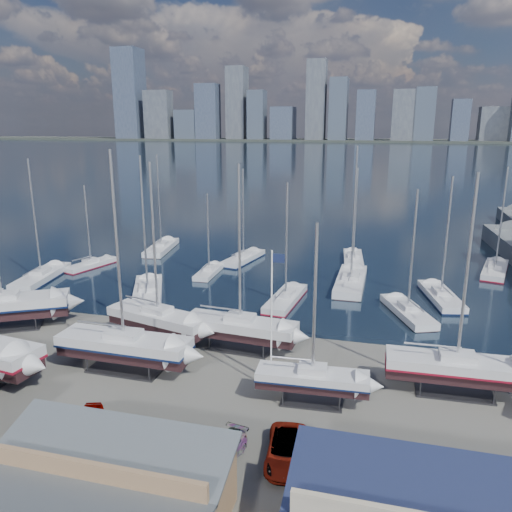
# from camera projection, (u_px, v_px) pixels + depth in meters

# --- Properties ---
(ground) EXTENTS (1400.00, 1400.00, 0.00)m
(ground) POSITION_uv_depth(u_px,v_px,m) (208.00, 379.00, 39.64)
(ground) COLOR #605E59
(ground) RESTS_ON ground
(water) EXTENTS (1400.00, 600.00, 0.40)m
(water) POSITION_uv_depth(u_px,v_px,m) (369.00, 155.00, 329.60)
(water) COLOR #1B2A3F
(water) RESTS_ON ground
(far_shore) EXTENTS (1400.00, 80.00, 2.20)m
(far_shore) POSITION_uv_depth(u_px,v_px,m) (378.00, 141.00, 572.44)
(far_shore) COLOR #2D332D
(far_shore) RESTS_ON ground
(skyline) EXTENTS (639.14, 43.80, 107.69)m
(skyline) POSITION_uv_depth(u_px,v_px,m) (373.00, 106.00, 558.79)
(skyline) COLOR #475166
(skyline) RESTS_ON far_shore
(shed_grey) EXTENTS (12.60, 8.40, 4.17)m
(shed_grey) POSITION_uv_depth(u_px,v_px,m) (94.00, 497.00, 24.13)
(shed_grey) COLOR #8C6B4C
(shed_grey) RESTS_ON ground
(sailboat_cradle_0) EXTENTS (12.48, 9.03, 19.67)m
(sailboat_cradle_0) POSITION_uv_depth(u_px,v_px,m) (3.00, 306.00, 49.00)
(sailboat_cradle_0) COLOR #2D2D33
(sailboat_cradle_0) RESTS_ON ground
(sailboat_cradle_2) EXTENTS (10.52, 5.32, 16.49)m
(sailboat_cradle_2) POSITION_uv_depth(u_px,v_px,m) (158.00, 319.00, 46.29)
(sailboat_cradle_2) COLOR #2D2D33
(sailboat_cradle_2) RESTS_ON ground
(sailboat_cradle_3) EXTENTS (11.18, 3.28, 17.85)m
(sailboat_cradle_3) POSITION_uv_depth(u_px,v_px,m) (124.00, 346.00, 40.55)
(sailboat_cradle_3) COLOR #2D2D33
(sailboat_cradle_3) RESTS_ON ground
(sailboat_cradle_4) EXTENTS (10.33, 3.60, 16.51)m
(sailboat_cradle_4) POSITION_uv_depth(u_px,v_px,m) (240.00, 327.00, 44.35)
(sailboat_cradle_4) COLOR #2D2D33
(sailboat_cradle_4) RESTS_ON ground
(sailboat_cradle_5) EXTENTS (8.23, 2.72, 13.34)m
(sailboat_cradle_5) POSITION_uv_depth(u_px,v_px,m) (312.00, 379.00, 35.75)
(sailboat_cradle_5) COLOR #2D2D33
(sailboat_cradle_5) RESTS_ON ground
(sailboat_cradle_6) EXTENTS (10.32, 3.16, 16.52)m
(sailboat_cradle_6) POSITION_uv_depth(u_px,v_px,m) (456.00, 368.00, 37.02)
(sailboat_cradle_6) COLOR #2D2D33
(sailboat_cradle_6) RESTS_ON ground
(sailboat_moored_0) EXTENTS (4.82, 11.26, 16.31)m
(sailboat_moored_0) POSITION_uv_depth(u_px,v_px,m) (42.00, 278.00, 64.61)
(sailboat_moored_0) COLOR black
(sailboat_moored_0) RESTS_ON water
(sailboat_moored_1) EXTENTS (4.55, 8.43, 12.14)m
(sailboat_moored_1) POSITION_uv_depth(u_px,v_px,m) (91.00, 265.00, 70.46)
(sailboat_moored_1) COLOR black
(sailboat_moored_1) RESTS_ON water
(sailboat_moored_2) EXTENTS (4.36, 10.79, 15.84)m
(sailboat_moored_2) POSITION_uv_depth(u_px,v_px,m) (161.00, 249.00, 79.68)
(sailboat_moored_2) COLOR black
(sailboat_moored_2) RESTS_ON water
(sailboat_moored_3) EXTENTS (7.64, 11.73, 17.09)m
(sailboat_moored_3) POSITION_uv_depth(u_px,v_px,m) (148.00, 295.00, 58.29)
(sailboat_moored_3) COLOR black
(sailboat_moored_3) RESTS_ON water
(sailboat_moored_4) EXTENTS (2.32, 7.64, 11.46)m
(sailboat_moored_4) POSITION_uv_depth(u_px,v_px,m) (209.00, 272.00, 67.15)
(sailboat_moored_4) COLOR black
(sailboat_moored_4) RESTS_ON water
(sailboat_moored_5) EXTENTS (4.51, 9.82, 14.18)m
(sailboat_moored_5) POSITION_uv_depth(u_px,v_px,m) (244.00, 259.00, 73.58)
(sailboat_moored_5) COLOR black
(sailboat_moored_5) RESTS_ON water
(sailboat_moored_6) EXTENTS (3.54, 9.74, 14.25)m
(sailboat_moored_6) POSITION_uv_depth(u_px,v_px,m) (286.00, 300.00, 56.48)
(sailboat_moored_6) COLOR black
(sailboat_moored_6) RESTS_ON water
(sailboat_moored_7) EXTENTS (3.42, 11.95, 18.01)m
(sailboat_moored_7) POSITION_uv_depth(u_px,v_px,m) (351.00, 283.00, 62.39)
(sailboat_moored_7) COLOR black
(sailboat_moored_7) RESTS_ON water
(sailboat_moored_8) EXTENTS (3.61, 9.83, 14.37)m
(sailboat_moored_8) POSITION_uv_depth(u_px,v_px,m) (353.00, 260.00, 72.99)
(sailboat_moored_8) COLOR black
(sailboat_moored_8) RESTS_ON water
(sailboat_moored_9) EXTENTS (5.90, 9.57, 14.00)m
(sailboat_moored_9) POSITION_uv_depth(u_px,v_px,m) (408.00, 313.00, 52.71)
(sailboat_moored_9) COLOR black
(sailboat_moored_9) RESTS_ON water
(sailboat_moored_10) EXTENTS (4.82, 10.30, 14.85)m
(sailboat_moored_10) POSITION_uv_depth(u_px,v_px,m) (441.00, 298.00, 57.22)
(sailboat_moored_10) COLOR black
(sailboat_moored_10) RESTS_ON water
(sailboat_moored_11) EXTENTS (5.20, 10.41, 14.99)m
(sailboat_moored_11) POSITION_uv_depth(u_px,v_px,m) (495.00, 271.00, 67.59)
(sailboat_moored_11) COLOR black
(sailboat_moored_11) RESTS_ON water
(car_a) EXTENTS (2.66, 4.10, 1.30)m
(car_a) POSITION_uv_depth(u_px,v_px,m) (87.00, 421.00, 32.86)
(car_a) COLOR gray
(car_a) RESTS_ON ground
(car_b) EXTENTS (4.73, 3.07, 1.47)m
(car_b) POSITION_uv_depth(u_px,v_px,m) (82.00, 433.00, 31.49)
(car_b) COLOR gray
(car_b) RESTS_ON ground
(car_c) EXTENTS (3.01, 5.44, 1.44)m
(car_c) POSITION_uv_depth(u_px,v_px,m) (287.00, 450.00, 29.85)
(car_c) COLOR gray
(car_c) RESTS_ON ground
(car_d) EXTENTS (2.59, 4.64, 1.27)m
(car_d) POSITION_uv_depth(u_px,v_px,m) (222.00, 452.00, 29.77)
(car_d) COLOR gray
(car_d) RESTS_ON ground
(flagpole) EXTENTS (0.97, 0.12, 10.96)m
(flagpole) POSITION_uv_depth(u_px,v_px,m) (272.00, 313.00, 36.49)
(flagpole) COLOR white
(flagpole) RESTS_ON ground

